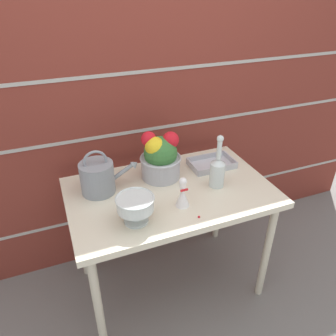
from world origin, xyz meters
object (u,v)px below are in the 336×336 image
object	(u,v)px
figurine_vase	(183,194)
wire_tray	(212,164)
crystal_pedestal_bowl	(135,205)
watering_can	(98,177)
glass_decanter	(217,170)
flower_planter	(161,157)

from	to	relation	value
figurine_vase	wire_tray	bearing A→B (deg)	42.29
crystal_pedestal_bowl	wire_tray	distance (m)	0.68
crystal_pedestal_bowl	figurine_vase	size ratio (longest dim) A/B	1.11
watering_can	wire_tray	xyz separation A→B (m)	(0.69, 0.02, -0.08)
figurine_vase	wire_tray	xyz separation A→B (m)	(0.33, 0.30, -0.06)
glass_decanter	figurine_vase	bearing A→B (deg)	-158.55
watering_can	figurine_vase	size ratio (longest dim) A/B	1.97
figurine_vase	wire_tray	distance (m)	0.45
glass_decanter	wire_tray	world-z (taller)	glass_decanter
crystal_pedestal_bowl	glass_decanter	size ratio (longest dim) A/B	0.60
crystal_pedestal_bowl	flower_planter	size ratio (longest dim) A/B	0.65
wire_tray	glass_decanter	bearing A→B (deg)	-111.24
flower_planter	glass_decanter	xyz separation A→B (m)	(0.25, -0.20, -0.03)
watering_can	wire_tray	world-z (taller)	watering_can
watering_can	figurine_vase	bearing A→B (deg)	-37.30
crystal_pedestal_bowl	glass_decanter	xyz separation A→B (m)	(0.51, 0.13, 0.00)
glass_decanter	crystal_pedestal_bowl	bearing A→B (deg)	-165.38
crystal_pedestal_bowl	flower_planter	distance (m)	0.42
flower_planter	glass_decanter	distance (m)	0.33
watering_can	figurine_vase	xyz separation A→B (m)	(0.37, -0.28, -0.02)
glass_decanter	figurine_vase	distance (m)	0.27
watering_can	flower_planter	size ratio (longest dim) A/B	1.16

